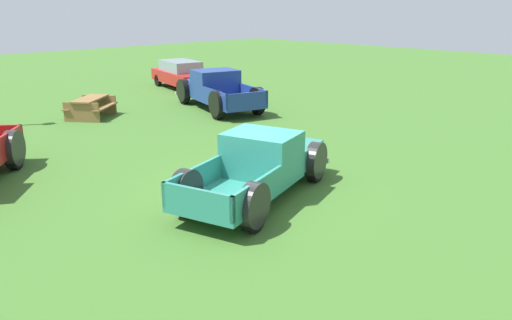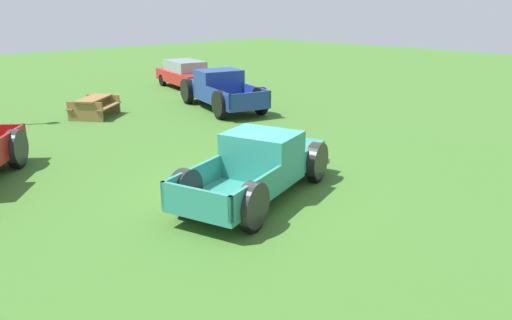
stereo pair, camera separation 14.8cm
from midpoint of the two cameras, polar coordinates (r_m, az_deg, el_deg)
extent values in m
plane|color=#3D6B28|center=(11.56, -0.98, -3.81)|extent=(80.00, 80.00, 0.00)
cube|color=#2D8475|center=(12.45, 3.23, 0.83)|extent=(1.81, 1.82, 0.53)
cube|color=silver|center=(13.10, 4.61, 1.66)|extent=(0.44, 1.28, 0.44)
sphere|color=silver|center=(13.31, 2.27, 2.08)|extent=(0.19, 0.19, 0.19)
sphere|color=silver|center=(12.86, 6.96, 1.41)|extent=(0.19, 0.19, 0.19)
cube|color=#2D8475|center=(11.21, 0.32, 0.49)|extent=(1.67, 1.91, 1.11)
cube|color=#8C9EA8|center=(11.64, 1.68, 2.39)|extent=(0.44, 1.34, 0.49)
cube|color=#2D8475|center=(10.05, -4.08, -4.70)|extent=(2.41, 2.13, 0.10)
cube|color=#2D8475|center=(10.34, -7.72, -2.30)|extent=(1.96, 0.67, 0.53)
cube|color=#2D8475|center=(9.57, -0.22, -3.81)|extent=(1.96, 0.67, 0.53)
cube|color=#2D8475|center=(9.18, -7.36, -4.91)|extent=(0.55, 1.56, 0.53)
cylinder|color=black|center=(12.87, -0.05, 0.20)|extent=(0.76, 0.42, 0.73)
cylinder|color=#B7B7BC|center=(12.88, -0.09, 0.21)|extent=(0.35, 0.31, 0.29)
cylinder|color=black|center=(12.82, -0.05, 0.99)|extent=(0.96, 0.53, 0.92)
cylinder|color=black|center=(12.23, 6.64, -0.88)|extent=(0.76, 0.42, 0.73)
cylinder|color=#B7B7BC|center=(12.22, 6.68, -0.88)|extent=(0.35, 0.31, 0.29)
cylinder|color=black|center=(12.17, 6.67, -0.05)|extent=(0.96, 0.53, 0.92)
cylinder|color=black|center=(10.31, -8.61, -4.55)|extent=(0.76, 0.42, 0.73)
cylinder|color=#B7B7BC|center=(10.32, -8.65, -4.54)|extent=(0.35, 0.31, 0.29)
cylinder|color=black|center=(10.24, -8.65, -3.59)|extent=(0.96, 0.53, 0.92)
cylinder|color=black|center=(9.49, -0.69, -6.35)|extent=(0.76, 0.42, 0.73)
cylinder|color=#B7B7BC|center=(9.49, -0.63, -6.36)|extent=(0.35, 0.31, 0.29)
cylinder|color=black|center=(9.42, -0.69, -5.32)|extent=(0.96, 0.53, 0.92)
cube|color=silver|center=(13.22, 4.64, 0.44)|extent=(0.61, 1.71, 0.12)
cube|color=maroon|center=(14.32, -27.42, 1.64)|extent=(1.43, 1.69, 0.56)
cylinder|color=black|center=(14.62, -26.69, 0.50)|extent=(0.66, 0.73, 0.77)
cylinder|color=#B7B7BC|center=(14.62, -26.65, 0.50)|extent=(0.38, 0.39, 0.31)
cylinder|color=black|center=(14.57, -26.79, 1.23)|extent=(0.84, 0.93, 0.97)
cube|color=navy|center=(22.45, -6.52, 8.50)|extent=(1.99, 1.97, 0.58)
cube|color=silver|center=(23.20, -7.32, 8.77)|extent=(1.42, 0.45, 0.49)
sphere|color=silver|center=(22.95, -8.81, 8.68)|extent=(0.21, 0.21, 0.21)
sphere|color=silver|center=(23.42, -5.82, 8.98)|extent=(0.21, 0.21, 0.21)
cube|color=navy|center=(21.05, -4.97, 8.82)|extent=(2.08, 1.81, 1.22)
cube|color=#8C9EA8|center=(21.60, -5.70, 9.75)|extent=(1.49, 0.46, 0.54)
cube|color=navy|center=(19.54, -2.73, 6.52)|extent=(2.31, 2.63, 0.11)
cube|color=navy|center=(19.12, -5.03, 7.28)|extent=(0.68, 2.17, 0.58)
cube|color=navy|center=(19.86, -0.54, 7.73)|extent=(0.68, 2.17, 0.58)
cube|color=navy|center=(18.54, -1.25, 7.01)|extent=(1.73, 0.56, 0.58)
cylinder|color=black|center=(22.18, -8.64, 7.54)|extent=(0.44, 0.84, 0.81)
cylinder|color=#B7B7BC|center=(22.18, -8.67, 7.53)|extent=(0.33, 0.38, 0.32)
cylinder|color=black|center=(22.15, -8.67, 8.06)|extent=(0.56, 1.06, 1.02)
cylinder|color=black|center=(22.85, -4.42, 7.98)|extent=(0.44, 0.84, 0.81)
cylinder|color=#B7B7BC|center=(22.86, -4.39, 7.98)|extent=(0.33, 0.38, 0.32)
cylinder|color=black|center=(22.82, -4.43, 8.48)|extent=(0.56, 1.06, 1.02)
cylinder|color=black|center=(18.94, -4.80, 5.95)|extent=(0.44, 0.84, 0.81)
cylinder|color=#B7B7BC|center=(18.94, -4.82, 5.95)|extent=(0.33, 0.38, 0.32)
cylinder|color=black|center=(18.90, -4.81, 6.56)|extent=(0.56, 1.06, 1.02)
cylinder|color=black|center=(19.73, -0.04, 6.49)|extent=(0.44, 0.84, 0.81)
cylinder|color=#B7B7BC|center=(19.73, -0.02, 6.49)|extent=(0.33, 0.38, 0.32)
cylinder|color=black|center=(19.69, -0.04, 7.07)|extent=(0.56, 1.06, 1.02)
cube|color=silver|center=(23.30, -7.33, 7.97)|extent=(1.89, 0.63, 0.13)
cube|color=#B21E1E|center=(26.43, -8.80, 9.59)|extent=(2.64, 4.60, 0.59)
cube|color=#7F939E|center=(26.49, -8.99, 10.83)|extent=(1.96, 2.68, 0.54)
cylinder|color=black|center=(25.49, -5.77, 8.75)|extent=(0.32, 0.66, 0.63)
cylinder|color=black|center=(24.83, -9.04, 8.38)|extent=(0.32, 0.66, 0.63)
cylinder|color=black|center=(28.12, -8.53, 9.47)|extent=(0.32, 0.66, 0.63)
cylinder|color=black|center=(27.52, -11.55, 9.14)|extent=(0.32, 0.66, 0.63)
cube|color=olive|center=(20.23, -19.08, 6.80)|extent=(1.91, 1.74, 0.06)
cube|color=olive|center=(20.55, -20.51, 5.95)|extent=(1.59, 1.33, 0.05)
cube|color=olive|center=(20.03, -17.44, 5.98)|extent=(1.59, 1.33, 0.05)
cube|color=olive|center=(21.01, -18.05, 6.23)|extent=(0.93, 1.15, 0.75)
cube|color=olive|center=(19.60, -19.97, 5.26)|extent=(0.93, 1.15, 0.75)
camera|label=1|loc=(0.07, -90.39, -0.12)|focal=34.15mm
camera|label=2|loc=(0.07, 89.61, 0.12)|focal=34.15mm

